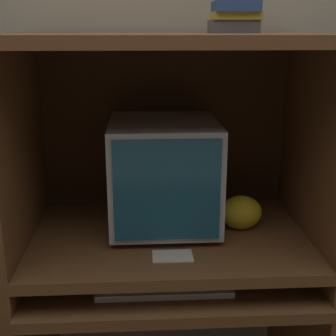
{
  "coord_description": "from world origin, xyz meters",
  "views": [
    {
      "loc": [
        -0.09,
        -1.16,
        1.43
      ],
      "look_at": [
        -0.0,
        0.31,
        0.99
      ],
      "focal_mm": 50.0,
      "sensor_mm": 36.0,
      "label": 1
    }
  ],
  "objects_px": {
    "mouse": "(243,278)",
    "crt_monitor": "(164,173)",
    "book_stack": "(235,17)",
    "snack_bag": "(241,212)",
    "keyboard": "(164,283)"
  },
  "relations": [
    {
      "from": "mouse",
      "to": "crt_monitor",
      "type": "bearing_deg",
      "value": 137.64
    },
    {
      "from": "mouse",
      "to": "book_stack",
      "type": "xyz_separation_m",
      "value": [
        -0.02,
        0.23,
        0.8
      ]
    },
    {
      "from": "crt_monitor",
      "to": "snack_bag",
      "type": "xyz_separation_m",
      "value": [
        0.27,
        -0.04,
        -0.14
      ]
    },
    {
      "from": "crt_monitor",
      "to": "snack_bag",
      "type": "relative_size",
      "value": 2.77
    },
    {
      "from": "keyboard",
      "to": "book_stack",
      "type": "relative_size",
      "value": 2.65
    },
    {
      "from": "keyboard",
      "to": "book_stack",
      "type": "distance_m",
      "value": 0.87
    },
    {
      "from": "keyboard",
      "to": "book_stack",
      "type": "bearing_deg",
      "value": 45.08
    },
    {
      "from": "snack_bag",
      "to": "book_stack",
      "type": "xyz_separation_m",
      "value": [
        -0.04,
        0.05,
        0.65
      ]
    },
    {
      "from": "keyboard",
      "to": "snack_bag",
      "type": "distance_m",
      "value": 0.37
    },
    {
      "from": "keyboard",
      "to": "book_stack",
      "type": "xyz_separation_m",
      "value": [
        0.24,
        0.24,
        0.81
      ]
    },
    {
      "from": "book_stack",
      "to": "keyboard",
      "type": "bearing_deg",
      "value": -134.92
    },
    {
      "from": "book_stack",
      "to": "crt_monitor",
      "type": "bearing_deg",
      "value": -179.11
    },
    {
      "from": "snack_bag",
      "to": "book_stack",
      "type": "distance_m",
      "value": 0.65
    },
    {
      "from": "crt_monitor",
      "to": "snack_bag",
      "type": "bearing_deg",
      "value": -9.15
    },
    {
      "from": "crt_monitor",
      "to": "mouse",
      "type": "relative_size",
      "value": 6.93
    }
  ]
}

